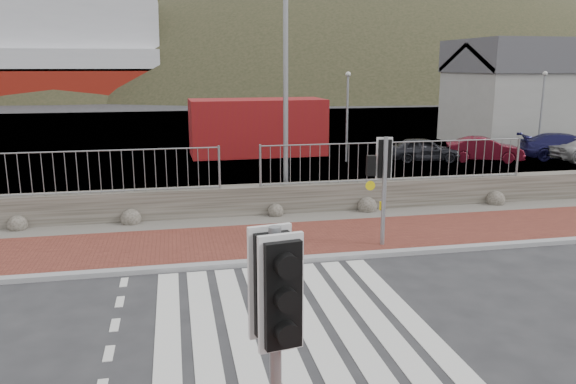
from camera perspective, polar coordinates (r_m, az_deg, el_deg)
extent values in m
plane|color=#28282B|center=(10.08, 0.23, -13.11)|extent=(220.00, 220.00, 0.00)
cube|color=brown|center=(14.19, -3.51, -5.15)|extent=(40.00, 3.00, 0.08)
cube|color=gray|center=(12.78, -2.55, -7.14)|extent=(40.00, 0.25, 0.12)
cube|color=silver|center=(9.91, -12.11, -13.86)|extent=(0.42, 5.60, 0.01)
cube|color=silver|center=(9.91, -8.54, -13.70)|extent=(0.42, 5.60, 0.01)
cube|color=silver|center=(9.95, -5.00, -13.48)|extent=(0.42, 5.60, 0.01)
cube|color=silver|center=(10.03, -1.50, -13.22)|extent=(0.42, 5.60, 0.01)
cube|color=silver|center=(10.14, 1.93, -12.92)|extent=(0.42, 5.60, 0.01)
cube|color=silver|center=(10.28, 5.26, -12.58)|extent=(0.42, 5.60, 0.01)
cube|color=silver|center=(10.46, 8.49, -12.22)|extent=(0.42, 5.60, 0.01)
cube|color=silver|center=(10.67, 11.58, -11.83)|extent=(0.42, 5.60, 0.01)
cube|color=#59544C|center=(16.09, -4.53, -3.03)|extent=(40.00, 1.50, 0.06)
cube|color=#47433A|center=(16.76, -4.90, -0.92)|extent=(40.00, 0.60, 0.90)
cylinder|color=gray|center=(16.46, -21.82, 3.82)|extent=(8.40, 0.04, 0.04)
cylinder|color=gray|center=(16.34, -6.99, 2.44)|extent=(0.07, 0.07, 1.20)
cylinder|color=gray|center=(17.51, 10.91, 4.98)|extent=(8.40, 0.04, 0.04)
cylinder|color=gray|center=(16.47, -2.83, 2.61)|extent=(0.07, 0.07, 1.20)
cylinder|color=gray|center=(19.58, 22.30, 3.29)|extent=(0.07, 0.07, 1.20)
cube|color=#4C4C4F|center=(37.09, -8.69, 5.80)|extent=(120.00, 40.00, 0.50)
cube|color=#3F4C54|center=(71.94, -10.23, 9.05)|extent=(220.00, 50.00, 0.05)
cube|color=silver|center=(78.59, -24.32, 15.03)|extent=(30.00, 12.00, 6.00)
cube|color=#9E9E99|center=(36.22, 25.81, 7.70)|extent=(12.00, 6.00, 4.00)
cube|color=#4C4C51|center=(36.14, 26.26, 12.27)|extent=(12.20, 6.20, 1.80)
ellipsoid|color=#292C1A|center=(100.67, -18.75, -1.97)|extent=(106.40, 68.40, 76.00)
ellipsoid|color=#292C1A|center=(106.33, 6.35, -3.94)|extent=(140.00, 90.00, 100.00)
ellipsoid|color=#292C1A|center=(125.97, 26.30, 0.25)|extent=(112.00, 72.00, 80.00)
cylinder|color=gray|center=(5.68, -1.27, -18.09)|extent=(0.12, 0.12, 2.97)
cube|color=black|center=(5.27, -1.32, -9.65)|extent=(0.46, 0.32, 1.11)
sphere|color=#0CE53F|center=(5.40, -1.30, -12.77)|extent=(0.16, 0.16, 0.16)
cylinder|color=gray|center=(13.78, 9.73, -0.13)|extent=(0.11, 0.11, 2.74)
cube|color=#DCC30C|center=(13.86, 9.67, -1.51)|extent=(0.15, 0.10, 0.22)
cube|color=black|center=(13.62, 9.86, 3.28)|extent=(0.42, 0.29, 1.03)
sphere|color=red|center=(13.57, 9.90, 4.50)|extent=(0.15, 0.15, 0.15)
cube|color=black|center=(13.57, 8.43, 2.67)|extent=(0.23, 0.18, 0.49)
cylinder|color=gray|center=(17.32, -0.24, 12.57)|extent=(0.15, 0.15, 8.68)
cube|color=maroon|center=(28.24, -3.13, 6.61)|extent=(6.70, 2.94, 2.76)
imported|color=black|center=(27.03, 13.63, 4.24)|extent=(3.49, 1.96, 1.12)
imported|color=#520B18|center=(27.82, 19.32, 4.12)|extent=(3.62, 2.28, 1.13)
imported|color=#171645|center=(29.87, 26.41, 4.16)|extent=(4.58, 2.95, 1.24)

